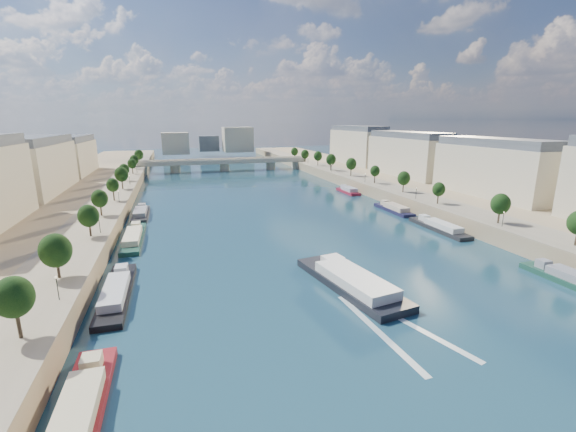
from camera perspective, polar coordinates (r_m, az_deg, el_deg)
ground at (r=143.81m, az=-2.81°, el=0.53°), size 700.00×700.00×0.00m
quay_left at (r=144.68m, az=-31.72°, el=-0.50°), size 44.00×520.00×5.00m
quay_right at (r=174.57m, az=20.81°, el=2.88°), size 44.00×520.00×5.00m
pave_left at (r=140.85m, az=-25.98°, el=0.92°), size 14.00×520.00×0.10m
pave_right at (r=165.51m, az=16.73°, el=3.54°), size 14.00×520.00×0.10m
trees_left at (r=141.47m, az=-25.29°, el=3.30°), size 4.80×268.80×8.26m
trees_right at (r=171.96m, az=14.49°, el=5.90°), size 4.80×268.80×8.26m
lamps_left at (r=129.92m, az=-24.82°, el=1.28°), size 0.36×200.36×4.28m
lamps_right at (r=166.84m, az=14.57°, el=4.72°), size 0.36×200.36×4.28m
buildings_left at (r=157.60m, az=-35.86°, el=5.16°), size 16.00×226.00×23.20m
buildings_right at (r=190.01m, az=22.15°, el=7.87°), size 16.00×226.00×23.20m
skyline at (r=357.70m, az=-10.95°, el=10.81°), size 79.00×42.00×22.00m
bridge at (r=264.32m, az=-9.39°, el=7.71°), size 112.00×12.00×8.15m
tour_barge at (r=81.54m, az=9.27°, el=-9.59°), size 13.67×31.42×4.12m
wake at (r=69.20m, az=15.38°, el=-15.59°), size 11.92×26.03×0.04m
moored_barges_left at (r=87.35m, az=-23.74°, el=-9.27°), size 5.00×154.71×3.60m
moored_barges_right at (r=122.01m, az=24.43°, el=-2.82°), size 5.00×163.56×3.60m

